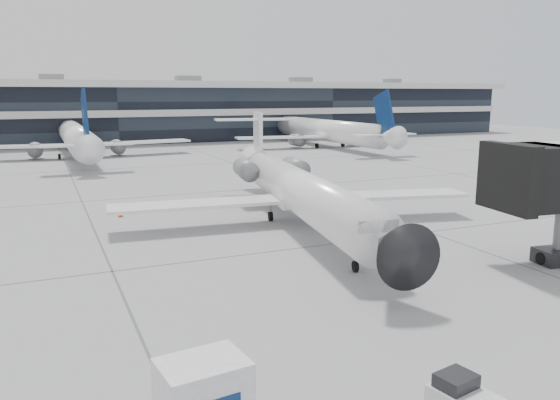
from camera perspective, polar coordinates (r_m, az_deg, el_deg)
name	(u,v)px	position (r m, az deg, el deg)	size (l,w,h in m)	color
ground	(290,249)	(31.92, 1.04, -5.17)	(220.00, 220.00, 0.00)	gray
terminal	(110,114)	(110.62, -17.30, 8.53)	(170.00, 22.00, 10.00)	black
bg_jet_center	(78,157)	(83.42, -20.37, 4.23)	(32.00, 40.00, 9.60)	white
bg_jet_right	(324,146)	(94.61, 4.65, 5.61)	(32.00, 40.00, 9.60)	white
regional_jet	(297,188)	(37.68, 1.74, 1.24)	(25.31, 31.57, 7.31)	white
cargo_uld	(203,400)	(15.30, -8.00, -19.96)	(2.76, 2.18, 2.10)	black
traffic_cone	(121,213)	(41.78, -16.33, -1.34)	(0.44, 0.44, 0.57)	#D63E0B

